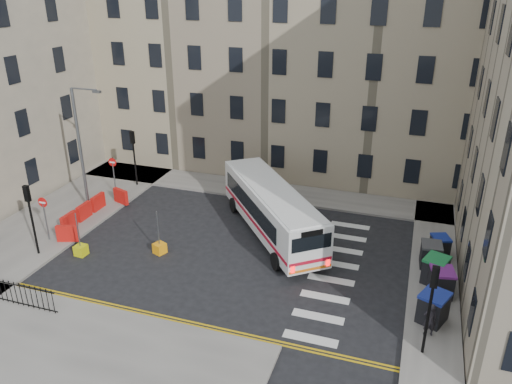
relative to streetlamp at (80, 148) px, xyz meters
The scene contains 22 objects.
ground 13.85m from the streetlamp, ahead, with size 120.00×120.00×0.00m, color black.
pavement_north 10.52m from the streetlamp, 43.32° to the left, with size 36.00×3.20×0.15m, color slate.
pavement_east 22.50m from the streetlamp, ahead, with size 2.40×26.00×0.15m, color slate.
pavement_west 4.49m from the streetlamp, 135.00° to the right, with size 6.00×22.00×0.15m, color slate.
pavement_sw 14.08m from the streetlamp, 63.43° to the right, with size 20.00×6.00×0.15m, color slate.
terrace_north 15.38m from the streetlamp, 66.04° to the left, with size 38.30×10.80×17.20m.
traffic_light_east 22.91m from the streetlamp, 19.15° to the right, with size 0.28×0.22×4.10m.
traffic_light_nw 4.84m from the streetlamp, 77.47° to the left, with size 0.28×0.22×4.10m.
traffic_light_sw 6.26m from the streetlamp, 80.54° to the right, with size 0.28×0.22×4.10m.
streetlamp is the anchor object (origin of this frame).
no_entry_north 3.41m from the streetlamp, 78.69° to the left, with size 0.60×0.08×3.00m.
no_entry_south 5.06m from the streetlamp, 83.66° to the right, with size 0.60×0.08×3.00m.
roadworks_barriers 4.15m from the streetlamp, 52.28° to the right, with size 1.66×6.26×1.00m.
bus 12.88m from the streetlamp, ahead, with size 8.68×10.05×2.96m.
wheelie_bin_a 22.80m from the streetlamp, 13.42° to the right, with size 1.53×1.62×1.42m.
wheelie_bin_b 22.74m from the streetlamp, ahead, with size 1.28×1.41×1.36m.
wheelie_bin_c 22.36m from the streetlamp, ahead, with size 1.45×1.55×1.38m.
wheelie_bin_d 22.04m from the streetlamp, ahead, with size 1.13×1.28×1.33m.
wheelie_bin_e 22.55m from the streetlamp, ahead, with size 1.20×1.28×1.14m.
pedestrian 22.92m from the streetlamp, 16.13° to the right, with size 0.58×0.38×1.60m, color black.
bollard_yellow 9.08m from the streetlamp, 26.18° to the right, with size 0.60×0.60×0.60m, color orange.
bollard_chevron 7.32m from the streetlamp, 58.14° to the right, with size 0.60×0.60×0.60m, color #C6C80B.
Camera 1 is at (7.25, -23.08, 14.44)m, focal length 35.00 mm.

